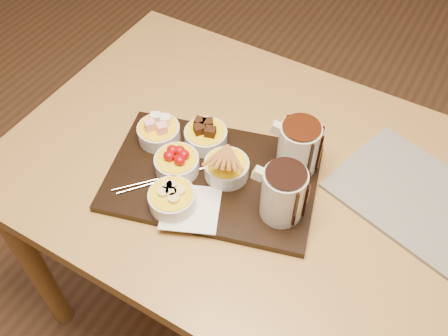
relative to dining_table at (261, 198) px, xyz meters
The scene contains 13 objects.
ground 0.65m from the dining_table, ahead, with size 5.00×5.00×0.00m, color #56351D.
dining_table is the anchor object (origin of this frame).
serving_board 0.16m from the dining_table, 139.47° to the right, with size 0.46×0.30×0.02m, color black.
napkin 0.23m from the dining_table, 114.59° to the right, with size 0.12×0.12×0.00m, color white.
bowl_marshmallows 0.29m from the dining_table, 169.75° to the right, with size 0.10×0.10×0.04m, color beige.
bowl_cake 0.20m from the dining_table, behind, with size 0.10×0.10×0.04m, color beige.
bowl_strawberries 0.24m from the dining_table, 147.92° to the right, with size 0.10×0.10×0.04m, color beige.
bowl_biscotti 0.16m from the dining_table, 137.24° to the right, with size 0.10×0.10×0.04m, color beige.
bowl_bananas 0.26m from the dining_table, 122.37° to the right, with size 0.10×0.10×0.04m, color beige.
pitcher_dark_chocolate 0.22m from the dining_table, 46.36° to the right, with size 0.09×0.09×0.12m, color silver.
pitcher_milk_chocolate 0.19m from the dining_table, 33.08° to the left, with size 0.09×0.09×0.12m, color silver.
fondue_skewers 0.24m from the dining_table, 142.20° to the right, with size 0.26×0.03×0.01m, color silver, non-canonical shape.
newspaper 0.35m from the dining_table, 18.66° to the left, with size 0.32×0.25×0.01m, color beige.
Camera 1 is at (0.28, -0.66, 1.64)m, focal length 40.00 mm.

